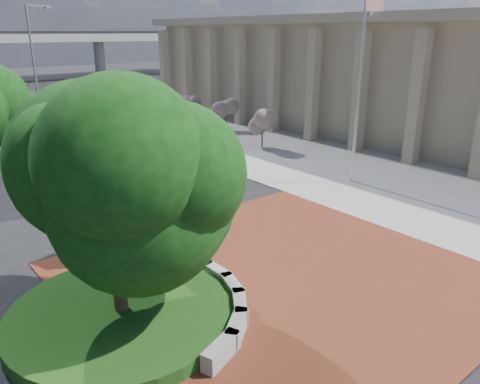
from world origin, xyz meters
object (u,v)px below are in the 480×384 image
flagpole_a (359,85)px  street_lamp_near (36,58)px  flagpole_b (361,75)px  post_clock (150,190)px

flagpole_a → street_lamp_near: bearing=107.9°
flagpole_b → flagpole_a: bearing=-144.1°
flagpole_b → street_lamp_near: (-12.95, 20.76, 0.55)m
post_clock → flagpole_b: 18.28m
post_clock → flagpole_a: 12.67m
flagpole_a → flagpole_b: size_ratio=1.00×
post_clock → flagpole_b: size_ratio=0.47×
flagpole_a → post_clock: bearing=-174.6°
post_clock → flagpole_a: (12.37, 1.18, 2.47)m
flagpole_b → street_lamp_near: 24.47m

